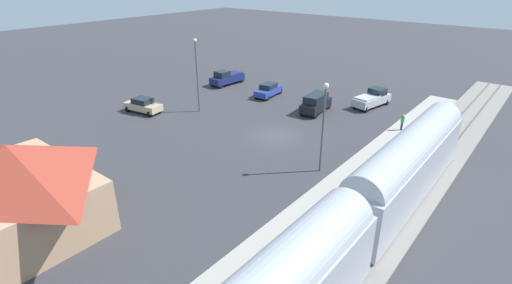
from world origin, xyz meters
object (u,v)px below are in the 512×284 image
at_px(light_pole_lot_center, 197,67).
at_px(pickup_silver, 372,98).
at_px(station_building, 17,185).
at_px(pedestrian_on_platform, 402,121).
at_px(light_pole_near_platform, 324,117).
at_px(pickup_navy, 227,78).
at_px(sedan_tan, 143,105).
at_px(suv_black, 316,103).
at_px(sedan_blue, 268,90).

bearing_deg(light_pole_lot_center, pickup_silver, -136.42).
bearing_deg(station_building, pedestrian_on_platform, -113.74).
bearing_deg(light_pole_near_platform, station_building, 58.79).
distance_m(pedestrian_on_platform, pickup_navy, 26.29).
distance_m(sedan_tan, pickup_navy, 14.86).
relative_size(pedestrian_on_platform, light_pole_lot_center, 0.20).
xyz_separation_m(pedestrian_on_platform, suv_black, (10.04, 0.17, -0.13)).
height_order(pickup_silver, light_pole_lot_center, light_pole_lot_center).
distance_m(pickup_silver, pickup_navy, 20.85).
xyz_separation_m(pedestrian_on_platform, pickup_silver, (5.74, -5.94, -0.25)).
xyz_separation_m(station_building, sedan_tan, (12.20, -17.99, -2.13)).
bearing_deg(sedan_blue, station_building, 97.95).
bearing_deg(pickup_silver, sedan_tan, 43.19).
xyz_separation_m(pickup_navy, light_pole_near_platform, (-23.84, 14.35, 3.74)).
bearing_deg(station_building, light_pole_lot_center, -71.77).
bearing_deg(light_pole_lot_center, pedestrian_on_platform, -157.87).
distance_m(pedestrian_on_platform, light_pole_lot_center, 22.94).
height_order(suv_black, light_pole_lot_center, light_pole_lot_center).
distance_m(pickup_silver, light_pole_near_platform, 18.99).
height_order(pedestrian_on_platform, suv_black, suv_black).
bearing_deg(station_building, light_pole_near_platform, -121.21).
height_order(station_building, pedestrian_on_platform, station_building).
bearing_deg(light_pole_lot_center, station_building, 108.23).
height_order(suv_black, light_pole_near_platform, light_pole_near_platform).
distance_m(station_building, sedan_blue, 32.49).
bearing_deg(sedan_tan, light_pole_lot_center, -138.06).
distance_m(sedan_tan, light_pole_near_platform, 23.73).
bearing_deg(station_building, pickup_navy, -68.95).
height_order(station_building, sedan_tan, station_building).
xyz_separation_m(sedan_blue, light_pole_lot_center, (2.87, 9.77, 4.38)).
relative_size(sedan_tan, pickup_navy, 0.87).
bearing_deg(light_pole_near_platform, pickup_navy, -31.05).
height_order(suv_black, sedan_tan, suv_black).
bearing_deg(light_pole_near_platform, pedestrian_on_platform, -100.84).
bearing_deg(suv_black, sedan_blue, -10.10).
bearing_deg(pickup_navy, light_pole_lot_center, 116.72).
height_order(pickup_navy, light_pole_lot_center, light_pole_lot_center).
bearing_deg(sedan_tan, pickup_navy, -88.31).
distance_m(pickup_navy, light_pole_lot_center, 12.49).
relative_size(sedan_blue, light_pole_lot_center, 0.55).
relative_size(pedestrian_on_platform, suv_black, 0.34).
distance_m(light_pole_near_platform, light_pole_lot_center, 18.96).
xyz_separation_m(suv_black, light_pole_lot_center, (10.88, 8.34, 4.11)).
distance_m(pickup_silver, sedan_blue, 13.18).
distance_m(suv_black, pickup_silver, 7.48).
height_order(station_building, light_pole_near_platform, light_pole_near_platform).
relative_size(pickup_silver, sedan_blue, 1.21).
relative_size(pickup_silver, light_pole_lot_center, 0.67).
xyz_separation_m(suv_black, pickup_navy, (16.17, -2.16, -0.12)).
xyz_separation_m(sedan_tan, light_pole_near_platform, (-23.40, -0.49, 3.89)).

